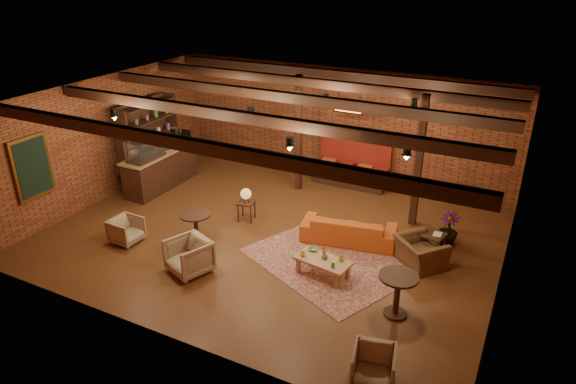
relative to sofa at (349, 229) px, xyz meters
The scene contains 29 objects.
floor 1.81m from the sofa, 164.57° to the right, with size 10.00×10.00×0.00m, color #412510.
ceiling 3.39m from the sofa, 164.57° to the right, with size 10.00×8.00×0.02m, color black.
wall_back 4.13m from the sofa, 115.96° to the left, with size 10.00×0.02×3.20m, color brown.
wall_front 4.96m from the sofa, 111.00° to the right, with size 10.00×0.02×3.20m, color brown.
wall_left 6.86m from the sofa, behind, with size 0.02×8.00×3.20m, color brown.
wall_right 3.56m from the sofa, ahead, with size 0.02×8.00×3.20m, color brown.
ceiling_beams 3.29m from the sofa, 164.57° to the right, with size 9.80×6.40×0.22m, color black, non-canonical shape.
ceiling_pipe 3.27m from the sofa, 146.74° to the left, with size 0.12×0.12×9.60m, color black.
post_left 3.40m from the sofa, 137.46° to the left, with size 0.16×0.16×3.20m, color black.
post_right 2.27m from the sofa, 54.64° to the left, with size 0.16×0.16×3.20m, color black.
service_counter 5.86m from the sofa, behind, with size 0.80×2.50×1.60m, color black, non-canonical shape.
plant_counter 5.83m from the sofa, behind, with size 0.35×0.39×0.30m, color #337F33.
shelving_hutch 6.31m from the sofa, behind, with size 0.52×2.00×2.40m, color black, non-canonical shape.
chalkboard_menu 7.32m from the sofa, 157.35° to the right, with size 0.08×0.96×1.46m, color black.
banquette 3.28m from the sofa, 109.96° to the left, with size 2.10×0.70×1.00m, color maroon, non-canonical shape.
service_sign 3.51m from the sofa, 113.04° to the left, with size 0.86×0.06×0.30m, color orange.
ceiling_spotlights 3.11m from the sofa, 164.57° to the right, with size 6.40×4.40×0.28m, color black, non-canonical shape.
rug 1.07m from the sofa, 93.90° to the right, with size 3.22×2.47×0.01m, color maroon.
sofa is the anchor object (origin of this frame).
coffee_table 1.56m from the sofa, 88.96° to the right, with size 1.20×0.73×0.64m.
side_table_lamp 2.65m from the sofa, behind, with size 0.48×0.48×0.84m.
round_table_left 3.47m from the sofa, 152.27° to the right, with size 0.69×0.69×0.72m.
armchair_a 5.06m from the sofa, 152.66° to the right, with size 0.63×0.59×0.65m, color #C2B596.
armchair_b 3.64m from the sofa, 132.68° to the right, with size 0.78×0.73×0.81m, color #C2B596.
armchair_right 1.72m from the sofa, ahead, with size 0.95×0.62×0.83m, color brown.
side_table_book 1.85m from the sofa, ahead, with size 0.57×0.57×0.55m.
round_table_right 2.74m from the sofa, 50.97° to the right, with size 0.71×0.71×0.83m.
armchair_far 4.30m from the sofa, 64.22° to the right, with size 0.64×0.60×0.66m, color #C2B596.
plant_tall 2.38m from the sofa, 22.84° to the left, with size 1.33×1.33×2.38m, color #4C7F4C.
Camera 1 is at (5.13, -9.29, 5.92)m, focal length 32.00 mm.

